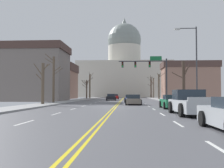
{
  "coord_description": "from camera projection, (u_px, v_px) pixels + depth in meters",
  "views": [
    {
      "loc": [
        1.26,
        -25.19,
        1.35
      ],
      "look_at": [
        -2.12,
        29.23,
        3.4
      ],
      "focal_mm": 40.5,
      "sensor_mm": 36.0,
      "label": 1
    }
  ],
  "objects": [
    {
      "name": "sedan_near_02",
      "position": [
        172.0,
        102.0,
        22.94
      ],
      "size": [
        1.95,
        4.23,
        1.24
      ],
      "color": "#1E7247",
      "rests_on": "ground"
    },
    {
      "name": "bare_tree_07",
      "position": [
        54.0,
        78.0,
        34.74
      ],
      "size": [
        2.78,
        1.76,
        6.67
      ],
      "color": "brown",
      "rests_on": "ground"
    },
    {
      "name": "signal_gantry",
      "position": [
        150.0,
        69.0,
        41.31
      ],
      "size": [
        7.91,
        0.41,
        7.32
      ],
      "color": "#28282D",
      "rests_on": "ground"
    },
    {
      "name": "sedan_near_01",
      "position": [
        133.0,
        100.0,
        30.57
      ],
      "size": [
        1.93,
        4.21,
        1.23
      ],
      "color": "#6B6056",
      "rests_on": "ground"
    },
    {
      "name": "sedan_oncoming_00",
      "position": [
        111.0,
        97.0,
        50.15
      ],
      "size": [
        2.08,
        4.49,
        1.27
      ],
      "color": "black",
      "rests_on": "ground"
    },
    {
      "name": "flank_building_01",
      "position": [
        56.0,
        81.0,
        67.15
      ],
      "size": [
        10.62,
        10.04,
        9.16
      ],
      "color": "#8C6656",
      "rests_on": "ground"
    },
    {
      "name": "flank_building_03",
      "position": [
        189.0,
        80.0,
        66.24
      ],
      "size": [
        14.28,
        7.43,
        9.62
      ],
      "color": "#8C6656",
      "rests_on": "ground"
    },
    {
      "name": "flank_building_00",
      "position": [
        28.0,
        73.0,
        44.63
      ],
      "size": [
        13.88,
        8.19,
        9.92
      ],
      "color": "slate",
      "rests_on": "ground"
    },
    {
      "name": "bare_tree_03",
      "position": [
        43.0,
        82.0,
        29.3
      ],
      "size": [
        2.04,
        1.04,
        4.75
      ],
      "color": "brown",
      "rests_on": "ground"
    },
    {
      "name": "pedestrian_01",
      "position": [
        188.0,
        96.0,
        28.1
      ],
      "size": [
        0.35,
        0.34,
        1.63
      ],
      "color": "#33333D",
      "rests_on": "ground"
    },
    {
      "name": "sedan_near_00",
      "position": [
        131.0,
        99.0,
        38.04
      ],
      "size": [
        2.06,
        4.65,
        1.17
      ],
      "color": "navy",
      "rests_on": "ground"
    },
    {
      "name": "capitol_building",
      "position": [
        124.0,
        71.0,
        96.99
      ],
      "size": [
        33.89,
        21.84,
        30.76
      ],
      "color": "beige",
      "rests_on": "ground"
    },
    {
      "name": "street_lamp_right",
      "position": [
        194.0,
        59.0,
        25.41
      ],
      "size": [
        2.24,
        0.24,
        7.97
      ],
      "color": "#333338",
      "rests_on": "ground"
    },
    {
      "name": "pedestrian_00",
      "position": [
        199.0,
        97.0,
        25.71
      ],
      "size": [
        0.35,
        0.34,
        1.63
      ],
      "color": "black",
      "rests_on": "ground"
    },
    {
      "name": "ground",
      "position": [
        115.0,
        107.0,
        25.15
      ],
      "size": [
        20.0,
        180.0,
        0.2
      ],
      "color": "#505055"
    },
    {
      "name": "bare_tree_00",
      "position": [
        184.0,
        81.0,
        31.93
      ],
      "size": [
        2.36,
        1.9,
        5.34
      ],
      "color": "#423328",
      "rests_on": "ground"
    },
    {
      "name": "bare_tree_04",
      "position": [
        151.0,
        87.0,
        74.59
      ],
      "size": [
        2.22,
        1.75,
        6.81
      ],
      "color": "#423328",
      "rests_on": "ground"
    },
    {
      "name": "flank_building_02",
      "position": [
        39.0,
        77.0,
        56.09
      ],
      "size": [
        12.4,
        6.69,
        10.01
      ],
      "color": "tan",
      "rests_on": "ground"
    },
    {
      "name": "bare_tree_01",
      "position": [
        87.0,
        88.0,
        61.16
      ],
      "size": [
        2.86,
        2.89,
        5.12
      ],
      "color": "#423328",
      "rests_on": "ground"
    },
    {
      "name": "pickup_truck_near_03",
      "position": [
        191.0,
        103.0,
        16.19
      ],
      "size": [
        2.3,
        5.29,
        1.61
      ],
      "color": "#ADB2B7",
      "rests_on": "ground"
    },
    {
      "name": "sedan_oncoming_01",
      "position": [
        115.0,
        97.0,
        61.31
      ],
      "size": [
        2.08,
        4.71,
        1.21
      ],
      "color": "#B71414",
      "rests_on": "ground"
    },
    {
      "name": "bare_tree_05",
      "position": [
        90.0,
        86.0,
        65.55
      ],
      "size": [
        1.07,
        1.65,
        6.7
      ],
      "color": "#4C3D2D",
      "rests_on": "ground"
    },
    {
      "name": "bare_tree_06",
      "position": [
        159.0,
        86.0,
        58.42
      ],
      "size": [
        1.75,
        2.43,
        6.11
      ],
      "color": "brown",
      "rests_on": "ground"
    },
    {
      "name": "bare_tree_02",
      "position": [
        153.0,
        87.0,
        70.23
      ],
      "size": [
        1.42,
        1.57,
        5.89
      ],
      "color": "brown",
      "rests_on": "ground"
    }
  ]
}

